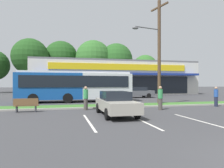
{
  "coord_description": "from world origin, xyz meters",
  "views": [
    {
      "loc": [
        -5.49,
        -3.4,
        1.94
      ],
      "look_at": [
        -0.37,
        18.1,
        1.93
      ],
      "focal_mm": 33.29,
      "sensor_mm": 36.0,
      "label": 1
    }
  ],
  "objects": [
    {
      "name": "tree_mid",
      "position": [
        1.16,
        42.51,
        7.71
      ],
      "size": [
        7.82,
        7.82,
        11.63
      ],
      "color": "#473323",
      "rests_on": "ground_plane"
    },
    {
      "name": "parking_stripe_1",
      "position": [
        -1.44,
        6.81,
        0.0
      ],
      "size": [
        0.12,
        4.8,
        0.01
      ],
      "primitive_type": "cube",
      "color": "silver",
      "rests_on": "ground_plane"
    },
    {
      "name": "grass_median",
      "position": [
        0.0,
        14.0,
        0.06
      ],
      "size": [
        56.0,
        2.2,
        0.12
      ],
      "primitive_type": "cube",
      "color": "#386B28",
      "rests_on": "ground_plane"
    },
    {
      "name": "parking_stripe_2",
      "position": [
        1.48,
        6.11,
        0.0
      ],
      "size": [
        0.12,
        4.8,
        0.01
      ],
      "primitive_type": "cube",
      "color": "silver",
      "rests_on": "ground_plane"
    },
    {
      "name": "utility_pole",
      "position": [
        3.08,
        14.26,
        5.18
      ],
      "size": [
        3.14,
        2.38,
        9.68
      ],
      "color": "#4C3826",
      "rests_on": "ground_plane"
    },
    {
      "name": "pedestrian_near_bench",
      "position": [
        7.3,
        11.8,
        0.85
      ],
      "size": [
        0.34,
        0.34,
        1.7
      ],
      "rotation": [
        0.0,
        0.0,
        1.99
      ],
      "color": "#1E2338",
      "rests_on": "ground_plane"
    },
    {
      "name": "pedestrian_mid",
      "position": [
        1.59,
        10.78,
        0.89
      ],
      "size": [
        0.36,
        0.36,
        1.77
      ],
      "rotation": [
        0.0,
        0.0,
        5.73
      ],
      "color": "#47423D",
      "rests_on": "ground_plane"
    },
    {
      "name": "car_1",
      "position": [
        4.67,
        24.15,
        0.77
      ],
      "size": [
        4.73,
        2.01,
        1.5
      ],
      "rotation": [
        0.0,
        0.0,
        3.14
      ],
      "color": "#515459",
      "rests_on": "ground_plane"
    },
    {
      "name": "tree_right",
      "position": [
        14.3,
        44.4,
        6.05
      ],
      "size": [
        6.01,
        6.01,
        9.07
      ],
      "color": "#473323",
      "rests_on": "ground_plane"
    },
    {
      "name": "city_bus",
      "position": [
        -4.11,
        19.09,
        1.77
      ],
      "size": [
        12.03,
        2.85,
        3.25
      ],
      "rotation": [
        0.0,
        0.0,
        0.02
      ],
      "color": "#144793",
      "rests_on": "ground_plane"
    },
    {
      "name": "tree_mid_left",
      "position": [
        -5.84,
        46.25,
        8.0
      ],
      "size": [
        7.75,
        7.75,
        11.88
      ],
      "color": "#473323",
      "rests_on": "ground_plane"
    },
    {
      "name": "curb_lip",
      "position": [
        0.0,
        12.78,
        0.06
      ],
      "size": [
        56.0,
        0.24,
        0.12
      ],
      "primitive_type": "cube",
      "color": "#99968C",
      "rests_on": "ground_plane"
    },
    {
      "name": "pedestrian_by_pole",
      "position": [
        -3.82,
        12.0,
        0.88
      ],
      "size": [
        0.35,
        0.35,
        1.76
      ],
      "rotation": [
        0.0,
        0.0,
        1.63
      ],
      "color": "#47423D",
      "rests_on": "ground_plane"
    },
    {
      "name": "car_0",
      "position": [
        -3.74,
        24.39,
        0.74
      ],
      "size": [
        4.17,
        1.96,
        1.42
      ],
      "rotation": [
        0.0,
        0.0,
        3.14
      ],
      "color": "slate",
      "rests_on": "ground_plane"
    },
    {
      "name": "tree_left",
      "position": [
        -12.13,
        43.01,
        7.66
      ],
      "size": [
        7.6,
        7.6,
        11.47
      ],
      "color": "#473323",
      "rests_on": "ground_plane"
    },
    {
      "name": "storefront_building",
      "position": [
        4.12,
        36.48,
        3.06
      ],
      "size": [
        29.56,
        14.29,
        6.11
      ],
      "color": "beige",
      "rests_on": "ground_plane"
    },
    {
      "name": "parking_stripe_0",
      "position": [
        -4.19,
        7.17,
        0.0
      ],
      "size": [
        0.12,
        4.8,
        0.01
      ],
      "primitive_type": "cube",
      "color": "silver",
      "rests_on": "ground_plane"
    },
    {
      "name": "bus_stop_bench",
      "position": [
        -7.92,
        11.77,
        0.5
      ],
      "size": [
        1.6,
        0.45,
        0.95
      ],
      "rotation": [
        0.0,
        0.0,
        3.14
      ],
      "color": "brown",
      "rests_on": "ground_plane"
    },
    {
      "name": "tree_mid_right",
      "position": [
        6.41,
        42.27,
        7.43
      ],
      "size": [
        7.38,
        7.38,
        11.13
      ],
      "color": "#473323",
      "rests_on": "ground_plane"
    },
    {
      "name": "car_2",
      "position": [
        -2.3,
        8.97,
        0.75
      ],
      "size": [
        1.92,
        4.66,
        1.47
      ],
      "rotation": [
        0.0,
        0.0,
        -1.57
      ],
      "color": "#9E998C",
      "rests_on": "ground_plane"
    }
  ]
}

